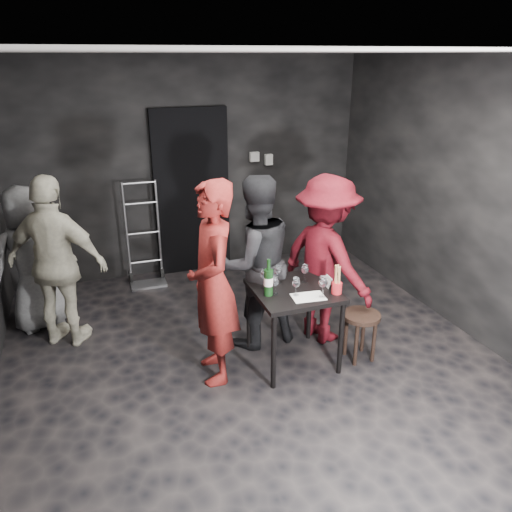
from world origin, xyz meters
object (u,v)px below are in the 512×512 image
object	(u,v)px
hand_truck	(146,266)
bystander_grey	(32,258)
tasting_table	(294,299)
breadstick_cup	(337,280)
stool	(361,323)
man_maroon	(326,251)
wine_bottle	(268,282)
server_red	(212,266)
bystander_cream	(56,252)
woman_black	(255,252)

from	to	relation	value
hand_truck	bystander_grey	bearing A→B (deg)	-148.29
tasting_table	breadstick_cup	xyz separation A→B (m)	(0.31, -0.20, 0.23)
stool	man_maroon	size ratio (longest dim) A/B	0.25
stool	wine_bottle	distance (m)	1.02
tasting_table	server_red	distance (m)	0.84
stool	bystander_cream	distance (m)	2.93
bystander_grey	server_red	bearing A→B (deg)	112.60
woman_black	man_maroon	bearing A→B (deg)	161.67
bystander_cream	stool	bearing A→B (deg)	-176.10
hand_truck	man_maroon	xyz separation A→B (m)	(1.49, -1.90, 0.70)
stool	bystander_grey	xyz separation A→B (m)	(-2.84, 1.68, 0.40)
breadstick_cup	hand_truck	bearing A→B (deg)	118.87
hand_truck	bystander_cream	bearing A→B (deg)	-128.50
man_maroon	bystander_grey	xyz separation A→B (m)	(-2.70, 1.20, -0.16)
bystander_cream	breadstick_cup	size ratio (longest dim) A/B	6.80
server_red	bystander_grey	bearing A→B (deg)	-130.18
man_maroon	server_red	bearing A→B (deg)	82.72
server_red	woman_black	bearing A→B (deg)	132.59
hand_truck	man_maroon	bearing A→B (deg)	-50.36
server_red	wine_bottle	xyz separation A→B (m)	(0.47, -0.08, -0.18)
stool	breadstick_cup	distance (m)	0.59
stool	man_maroon	world-z (taller)	man_maroon
bystander_cream	server_red	bearing A→B (deg)	169.93
man_maroon	bystander_cream	world-z (taller)	bystander_cream
stool	bystander_cream	size ratio (longest dim) A/B	0.25
stool	breadstick_cup	size ratio (longest dim) A/B	1.67
hand_truck	wine_bottle	distance (m)	2.46
wine_bottle	breadstick_cup	xyz separation A→B (m)	(0.57, -0.17, 0.00)
server_red	breadstick_cup	bearing A→B (deg)	80.57
hand_truck	bystander_cream	xyz separation A→B (m)	(-0.95, -1.13, 0.73)
tasting_table	woman_black	size ratio (longest dim) A/B	0.39
bystander_grey	breadstick_cup	world-z (taller)	bystander_grey
stool	tasting_table	bearing A→B (deg)	164.40
man_maroon	wine_bottle	size ratio (longest dim) A/B	5.64
hand_truck	man_maroon	size ratio (longest dim) A/B	0.70
hand_truck	breadstick_cup	world-z (taller)	hand_truck
woman_black	bystander_grey	bearing A→B (deg)	-33.53
server_red	bystander_cream	xyz separation A→B (m)	(-1.24, 1.03, -0.10)
bystander_grey	wine_bottle	xyz separation A→B (m)	(1.97, -1.54, 0.11)
hand_truck	woman_black	size ratio (longest dim) A/B	0.68
bystander_grey	breadstick_cup	distance (m)	3.07
wine_bottle	breadstick_cup	distance (m)	0.60
hand_truck	bystander_grey	distance (m)	1.50
hand_truck	bystander_grey	world-z (taller)	bystander_grey
tasting_table	man_maroon	size ratio (longest dim) A/B	0.40
woman_black	man_maroon	size ratio (longest dim) A/B	1.03
man_maroon	breadstick_cup	distance (m)	0.54
hand_truck	server_red	distance (m)	2.34
bystander_cream	breadstick_cup	distance (m)	2.62
stool	breadstick_cup	bearing A→B (deg)	-173.65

